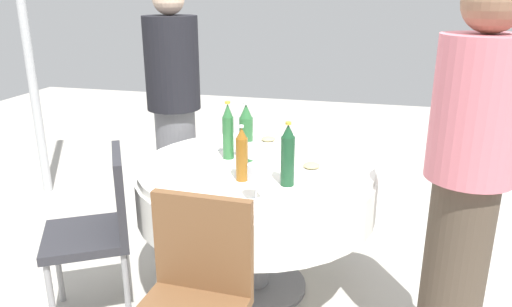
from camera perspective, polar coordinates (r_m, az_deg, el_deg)
ground_plane at (r=2.87m, az=0.00°, el=-15.29°), size 10.00×10.00×0.00m
dining_table at (r=2.59m, az=0.00°, el=-4.43°), size 1.25×1.25×0.74m
bottle_amber_left at (r=2.29m, az=-1.68°, el=-0.17°), size 0.06×0.06×0.27m
bottle_green_near at (r=2.55m, az=-1.16°, el=2.36°), size 0.07×0.07×0.32m
bottle_dark_green_south at (r=2.23m, az=3.72°, el=-0.29°), size 0.06×0.06×0.30m
bottle_green_inner at (r=2.59m, az=-3.28°, el=2.52°), size 0.06×0.06×0.31m
wine_glass_inner at (r=2.06m, az=-0.01°, el=-2.42°), size 0.07×0.07×0.17m
wine_glass_right at (r=2.43m, az=-0.22°, el=0.24°), size 0.07×0.07×0.14m
plate_east at (r=2.89m, az=1.44°, el=1.45°), size 0.20×0.20×0.04m
plate_north at (r=2.47m, az=6.49°, el=-1.70°), size 0.21×0.21×0.04m
spoon_near at (r=2.33m, az=-9.68°, el=-3.30°), size 0.15×0.13×0.00m
fork_south at (r=2.50m, az=-5.56°, el=-1.57°), size 0.13×0.14×0.00m
knife_inner at (r=2.76m, az=-4.60°, el=0.39°), size 0.09×0.17×0.00m
person_left at (r=2.12m, az=23.45°, el=-2.90°), size 0.34×0.34×1.67m
person_near at (r=3.20m, az=-9.51°, el=4.99°), size 0.34×0.34×1.65m
chair_west at (r=2.54m, az=-17.60°, el=-7.62°), size 0.55×0.55×0.87m
chair_front at (r=1.93m, az=-7.24°, el=-15.69°), size 0.41×0.41×0.87m
tent_pole_main at (r=4.19m, az=-25.33°, el=12.61°), size 0.07×0.07×2.59m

